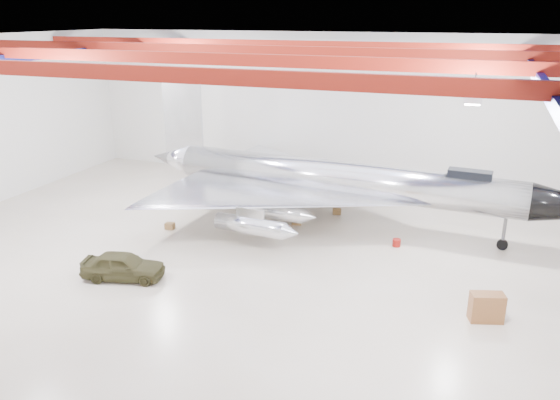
% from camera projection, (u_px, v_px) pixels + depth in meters
% --- Properties ---
extents(floor, '(40.00, 40.00, 0.00)m').
position_uv_depth(floor, '(257.00, 258.00, 28.71)').
color(floor, '#C1B199').
rests_on(floor, ground).
extents(wall_back, '(40.00, 0.00, 40.00)m').
position_uv_depth(wall_back, '(335.00, 110.00, 40.21)').
color(wall_back, silver).
rests_on(wall_back, floor).
extents(ceiling, '(40.00, 40.00, 0.00)m').
position_uv_depth(ceiling, '(253.00, 41.00, 25.15)').
color(ceiling, '#0A0F38').
rests_on(ceiling, wall_back).
extents(ceiling_structure, '(39.50, 29.50, 1.08)m').
position_uv_depth(ceiling_structure, '(253.00, 56.00, 25.37)').
color(ceiling_structure, maroon).
rests_on(ceiling_structure, ceiling).
extents(jet_aircraft, '(29.13, 17.55, 7.94)m').
position_uv_depth(jet_aircraft, '(339.00, 183.00, 32.55)').
color(jet_aircraft, silver).
rests_on(jet_aircraft, floor).
extents(jeep, '(4.25, 2.56, 1.35)m').
position_uv_depth(jeep, '(123.00, 266.00, 26.31)').
color(jeep, '#3E3A1F').
rests_on(jeep, floor).
extents(desk, '(1.50, 1.06, 1.25)m').
position_uv_depth(desk, '(487.00, 307.00, 22.69)').
color(desk, brown).
rests_on(desk, floor).
extents(crate_ply, '(0.57, 0.48, 0.37)m').
position_uv_depth(crate_ply, '(170.00, 226.00, 32.59)').
color(crate_ply, olive).
rests_on(crate_ply, floor).
extents(toolbox_red, '(0.58, 0.50, 0.35)m').
position_uv_depth(toolbox_red, '(260.00, 204.00, 36.35)').
color(toolbox_red, maroon).
rests_on(toolbox_red, floor).
extents(engine_drum, '(0.58, 0.58, 0.44)m').
position_uv_depth(engine_drum, '(274.00, 225.00, 32.69)').
color(engine_drum, '#59595B').
rests_on(engine_drum, floor).
extents(parts_bin, '(0.62, 0.56, 0.36)m').
position_uv_depth(parts_bin, '(337.00, 211.00, 35.02)').
color(parts_bin, olive).
rests_on(parts_bin, floor).
extents(crate_small, '(0.46, 0.40, 0.27)m').
position_uv_depth(crate_small, '(165.00, 201.00, 37.07)').
color(crate_small, '#59595B').
rests_on(crate_small, floor).
extents(tool_chest, '(0.48, 0.48, 0.41)m').
position_uv_depth(tool_chest, '(397.00, 243.00, 30.14)').
color(tool_chest, maroon).
rests_on(tool_chest, floor).
extents(oil_barrel, '(0.68, 0.59, 0.41)m').
position_uv_depth(oil_barrel, '(297.00, 221.00, 33.29)').
color(oil_barrel, olive).
rests_on(oil_barrel, floor).
extents(spares_box, '(0.51, 0.51, 0.37)m').
position_uv_depth(spares_box, '(302.00, 206.00, 36.04)').
color(spares_box, '#59595B').
rests_on(spares_box, floor).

